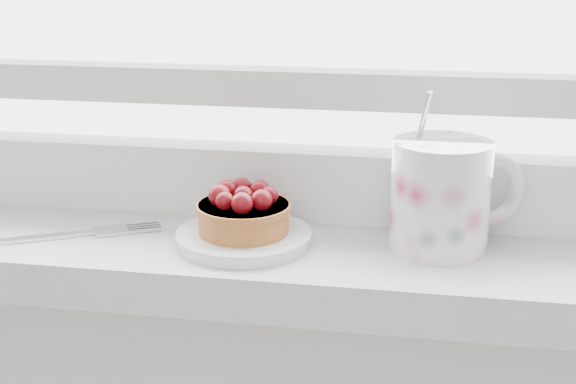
% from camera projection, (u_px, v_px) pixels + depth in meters
% --- Properties ---
extents(saucer, '(0.12, 0.12, 0.01)m').
position_uv_depth(saucer, '(244.00, 238.00, 0.73)').
color(saucer, white).
rests_on(saucer, windowsill).
extents(raspberry_tart, '(0.09, 0.09, 0.05)m').
position_uv_depth(raspberry_tart, '(243.00, 211.00, 0.72)').
color(raspberry_tart, '#944C20').
rests_on(raspberry_tart, saucer).
extents(floral_mug, '(0.14, 0.12, 0.14)m').
position_uv_depth(floral_mug, '(444.00, 193.00, 0.71)').
color(floral_mug, silver).
rests_on(floral_mug, windowsill).
extents(fork, '(0.18, 0.11, 0.00)m').
position_uv_depth(fork, '(55.00, 236.00, 0.75)').
color(fork, silver).
rests_on(fork, windowsill).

